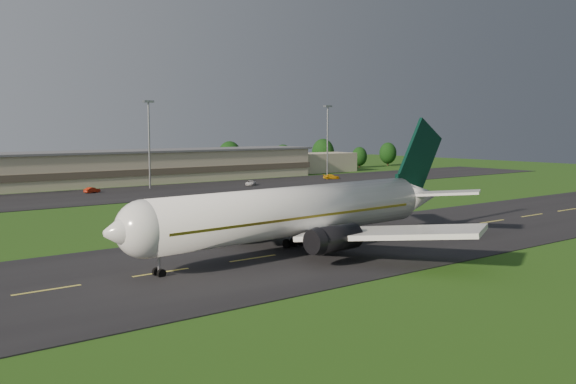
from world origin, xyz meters
TOP-DOWN VIEW (x-y plane):
  - ground at (0.00, 0.00)m, footprint 360.00×360.00m
  - taxiway at (0.00, 0.00)m, footprint 220.00×30.00m
  - apron at (0.00, 72.00)m, footprint 260.00×30.00m
  - airliner at (-15.51, 0.06)m, footprint 51.30×42.08m
  - terminal at (6.40, 96.18)m, footprint 145.00×16.00m
  - light_mast_centre at (5.00, 80.00)m, footprint 2.40×1.20m
  - light_mast_east at (60.00, 80.00)m, footprint 2.40×1.20m
  - tree_line at (27.05, 106.53)m, footprint 194.07×9.34m
  - service_vehicle_b at (-9.47, 78.37)m, footprint 3.85×2.38m
  - service_vehicle_c at (27.65, 71.77)m, footprint 4.41×4.43m
  - service_vehicle_d at (55.92, 73.74)m, footprint 4.85×3.76m

SIDE VIEW (x-z plane):
  - ground at x=0.00m, z-range 0.00..0.00m
  - taxiway at x=0.00m, z-range 0.00..0.10m
  - apron at x=0.00m, z-range 0.00..0.10m
  - service_vehicle_c at x=27.65m, z-range 0.10..1.29m
  - service_vehicle_b at x=-9.47m, z-range 0.10..1.30m
  - service_vehicle_d at x=55.92m, z-range 0.10..1.41m
  - terminal at x=6.40m, z-range -0.21..8.19m
  - airliner at x=-15.51m, z-range -3.13..12.45m
  - tree_line at x=27.05m, z-range -0.15..10.18m
  - light_mast_centre at x=5.00m, z-range 2.56..22.91m
  - light_mast_east at x=60.00m, z-range 2.56..22.91m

